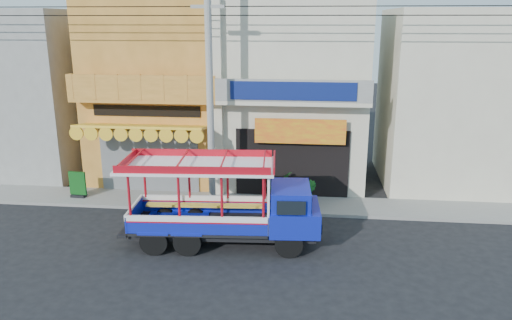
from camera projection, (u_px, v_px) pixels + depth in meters
The scene contains 12 objects.
ground at pixel (224, 248), 16.22m from camera, with size 90.00×90.00×0.00m, color black.
sidewalk at pixel (241, 203), 20.03m from camera, with size 30.00×2.00×0.12m, color slate.
shophouse_left at pixel (166, 88), 23.14m from camera, with size 6.00×7.50×8.24m.
shophouse_right at pixel (296, 90), 22.52m from camera, with size 6.00×6.75×8.24m.
party_pilaster at pixel (218, 102), 19.88m from camera, with size 0.35×0.30×8.00m, color beige.
filler_building_left at pixel (25, 92), 23.98m from camera, with size 6.00×6.00×7.60m, color gray.
filler_building_right at pixel (455, 99), 21.91m from camera, with size 6.00×6.00×7.60m, color beige.
utility_pole at pixel (214, 80), 18.10m from camera, with size 28.00×0.26×9.00m.
songthaew_truck at pixel (237, 204), 16.10m from camera, with size 6.48×2.48×2.97m.
green_sign at pixel (78, 186), 20.42m from camera, with size 0.70×0.36×1.08m.
potted_plant_a at pixel (278, 185), 20.27m from camera, with size 0.98×0.85×1.09m, color #18571C.
potted_plant_b at pixel (309, 194), 19.28m from camera, with size 0.58×0.47×1.05m, color #18571C.
Camera 1 is at (2.64, -14.63, 7.16)m, focal length 35.00 mm.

